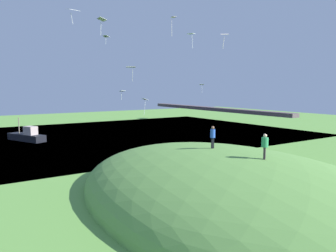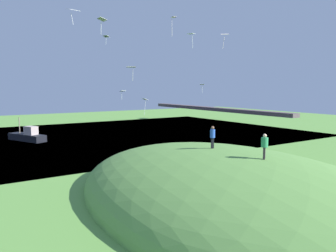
{
  "view_description": "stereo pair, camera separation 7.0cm",
  "coord_description": "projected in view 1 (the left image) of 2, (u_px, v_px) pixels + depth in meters",
  "views": [
    {
      "loc": [
        27.84,
        -17.04,
        8.29
      ],
      "look_at": [
        2.99,
        -0.59,
        4.82
      ],
      "focal_mm": 35.75,
      "sensor_mm": 36.0,
      "label": 1
    },
    {
      "loc": [
        27.87,
        -16.98,
        8.29
      ],
      "look_at": [
        2.99,
        -0.59,
        4.82
      ],
      "focal_mm": 35.75,
      "sensor_mm": 36.0,
      "label": 2
    }
  ],
  "objects": [
    {
      "name": "kite_8",
      "position": [
        73.0,
        10.0,
        32.08
      ],
      "size": [
        0.99,
        1.26,
        1.51
      ],
      "color": "white"
    },
    {
      "name": "kite_9",
      "position": [
        191.0,
        35.0,
        36.12
      ],
      "size": [
        0.93,
        0.79,
        1.58
      ],
      "color": "white"
    },
    {
      "name": "person_walking_path",
      "position": [
        213.0,
        134.0,
        24.62
      ],
      "size": [
        0.46,
        0.46,
        1.66
      ],
      "rotation": [
        0.0,
        0.0,
        1.25
      ],
      "color": "black",
      "rests_on": "grass_hill"
    },
    {
      "name": "boat_on_lake",
      "position": [
        27.0,
        136.0,
        51.85
      ],
      "size": [
        7.37,
        4.61,
        3.56
      ],
      "rotation": [
        0.0,
        0.0,
        0.42
      ],
      "color": "black",
      "rests_on": "lake_water"
    },
    {
      "name": "ground_plane",
      "position": [
        156.0,
        171.0,
        33.35
      ],
      "size": [
        160.0,
        160.0,
        0.0
      ],
      "primitive_type": "plane",
      "color": "#5F9841"
    },
    {
      "name": "kite_4",
      "position": [
        102.0,
        20.0,
        36.94
      ],
      "size": [
        1.22,
        0.86,
        1.91
      ],
      "color": "white"
    },
    {
      "name": "kite_0",
      "position": [
        224.0,
        35.0,
        34.6
      ],
      "size": [
        0.97,
        1.01,
        1.58
      ],
      "color": "#F7D9CF"
    },
    {
      "name": "kite_1",
      "position": [
        131.0,
        67.0,
        39.82
      ],
      "size": [
        1.17,
        1.33,
        1.68
      ],
      "color": "white"
    },
    {
      "name": "person_watching_kites",
      "position": [
        265.0,
        143.0,
        21.1
      ],
      "size": [
        0.61,
        0.61,
        1.63
      ],
      "rotation": [
        0.0,
        0.0,
        5.31
      ],
      "color": "#3B2E35",
      "rests_on": "grass_hill"
    },
    {
      "name": "bridge_deck_far",
      "position": [
        212.0,
        109.0,
        70.59
      ],
      "size": [
        40.85,
        1.8,
        0.7
      ],
      "primitive_type": "cube",
      "color": "#58494E"
    },
    {
      "name": "grass_hill",
      "position": [
        231.0,
        203.0,
        24.04
      ],
      "size": [
        30.8,
        19.03,
        7.62
      ],
      "primitive_type": "ellipsoid",
      "color": "#5E9344",
      "rests_on": "ground_plane"
    },
    {
      "name": "kite_2",
      "position": [
        106.0,
        37.0,
        41.53
      ],
      "size": [
        0.91,
        0.77,
        1.1
      ],
      "color": "white"
    },
    {
      "name": "kite_3",
      "position": [
        202.0,
        85.0,
        47.92
      ],
      "size": [
        0.74,
        0.76,
        1.34
      ],
      "color": "white"
    },
    {
      "name": "kite_5",
      "position": [
        145.0,
        101.0,
        37.97
      ],
      "size": [
        0.76,
        0.51,
        1.89
      ],
      "color": "white"
    },
    {
      "name": "kite_10",
      "position": [
        122.0,
        92.0,
        43.31
      ],
      "size": [
        0.69,
        0.81,
        1.21
      ],
      "color": "white"
    },
    {
      "name": "kite_11",
      "position": [
        173.0,
        19.0,
        38.86
      ],
      "size": [
        0.85,
        0.7,
        2.2
      ],
      "color": "white"
    },
    {
      "name": "lake_water",
      "position": [
        74.0,
        139.0,
        54.78
      ],
      "size": [
        45.39,
        80.0,
        0.4
      ],
      "primitive_type": "cube",
      "color": "navy",
      "rests_on": "ground_plane"
    }
  ]
}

